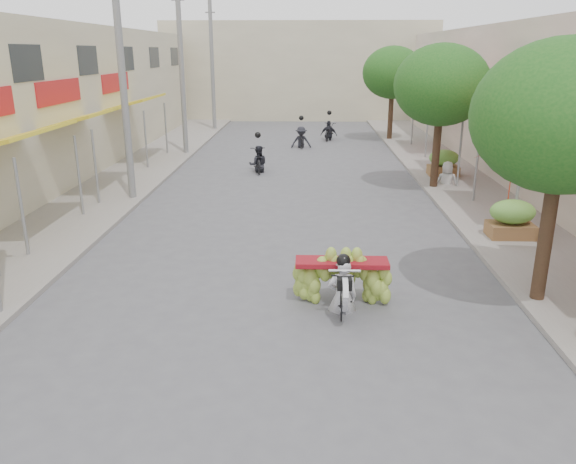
{
  "coord_description": "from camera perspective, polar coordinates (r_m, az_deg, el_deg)",
  "views": [
    {
      "loc": [
        0.64,
        -6.73,
        4.96
      ],
      "look_at": [
        0.23,
        5.19,
        1.1
      ],
      "focal_mm": 35.0,
      "sensor_mm": 36.0,
      "label": 1
    }
  ],
  "objects": [
    {
      "name": "sidewalk_left",
      "position": [
        23.55,
        -17.1,
        5.13
      ],
      "size": [
        4.0,
        60.0,
        0.12
      ],
      "primitive_type": "cube",
      "color": "gray",
      "rests_on": "ground"
    },
    {
      "name": "banana_motorbike",
      "position": [
        11.29,
        5.53,
        -4.4
      ],
      "size": [
        2.2,
        1.79,
        2.03
      ],
      "color": "black",
      "rests_on": "ground"
    },
    {
      "name": "utility_pole_mid",
      "position": [
        19.7,
        -16.45,
        14.52
      ],
      "size": [
        0.6,
        0.24,
        8.0
      ],
      "color": "slate",
      "rests_on": "ground"
    },
    {
      "name": "ground",
      "position": [
        8.39,
        -2.94,
        -18.36
      ],
      "size": [
        120.0,
        120.0,
        0.0
      ],
      "primitive_type": "plane",
      "color": "#55555A",
      "rests_on": "ground"
    },
    {
      "name": "street_tree_near",
      "position": [
        11.8,
        26.2,
        10.42
      ],
      "size": [
        3.4,
        3.4,
        5.25
      ],
      "color": "#3A2719",
      "rests_on": "ground"
    },
    {
      "name": "utility_pole_far",
      "position": [
        28.4,
        -10.75,
        15.76
      ],
      "size": [
        0.6,
        0.24,
        8.0
      ],
      "color": "slate",
      "rests_on": "ground"
    },
    {
      "name": "bg_motorbike_a",
      "position": [
        24.13,
        -3.05,
        7.82
      ],
      "size": [
        0.85,
        1.78,
        1.95
      ],
      "color": "black",
      "rests_on": "ground"
    },
    {
      "name": "market_umbrella",
      "position": [
        16.29,
        22.15,
        8.1
      ],
      "size": [
        2.53,
        2.53,
        1.89
      ],
      "rotation": [
        0.0,
        0.0,
        0.25
      ],
      "color": "#AC3116",
      "rests_on": "ground"
    },
    {
      "name": "sidewalk_right",
      "position": [
        23.17,
        17.9,
        4.86
      ],
      "size": [
        4.0,
        60.0,
        0.12
      ],
      "primitive_type": "cube",
      "color": "gray",
      "rests_on": "ground"
    },
    {
      "name": "bg_motorbike_c",
      "position": [
        32.99,
        4.18,
        10.62
      ],
      "size": [
        1.07,
        1.8,
        1.95
      ],
      "color": "black",
      "rests_on": "ground"
    },
    {
      "name": "produce_crate_far",
      "position": [
        23.78,
        15.55,
        7.0
      ],
      "size": [
        1.2,
        0.88,
        1.16
      ],
      "color": "brown",
      "rests_on": "ground"
    },
    {
      "name": "street_tree_far",
      "position": [
        33.1,
        10.61,
        15.61
      ],
      "size": [
        3.4,
        3.4,
        5.25
      ],
      "color": "#3A2719",
      "rests_on": "ground"
    },
    {
      "name": "far_building",
      "position": [
        44.76,
        1.17,
        16.07
      ],
      "size": [
        20.0,
        6.0,
        7.0
      ],
      "primitive_type": "cube",
      "color": "#C1B798",
      "rests_on": "ground"
    },
    {
      "name": "pedestrian",
      "position": [
        22.24,
        15.98,
        6.9
      ],
      "size": [
        0.87,
        0.56,
        1.69
      ],
      "rotation": [
        0.0,
        0.0,
        3.06
      ],
      "color": "silver",
      "rests_on": "ground"
    },
    {
      "name": "produce_crate_mid",
      "position": [
        16.31,
        21.82,
        1.53
      ],
      "size": [
        1.2,
        0.88,
        1.16
      ],
      "color": "brown",
      "rests_on": "ground"
    },
    {
      "name": "utility_pole_back",
      "position": [
        37.23,
        -7.71,
        16.35
      ],
      "size": [
        0.6,
        0.24,
        8.0
      ],
      "color": "slate",
      "rests_on": "ground"
    },
    {
      "name": "bg_motorbike_b",
      "position": [
        30.29,
        1.35,
        10.17
      ],
      "size": [
        1.11,
        1.59,
        1.95
      ],
      "color": "black",
      "rests_on": "ground"
    },
    {
      "name": "street_tree_mid",
      "position": [
        21.3,
        15.33,
        14.16
      ],
      "size": [
        3.4,
        3.4,
        5.25
      ],
      "color": "#3A2719",
      "rests_on": "ground"
    }
  ]
}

